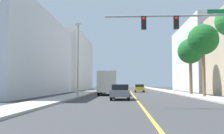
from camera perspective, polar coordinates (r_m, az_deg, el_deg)
The scene contains 14 objects.
ground at distance 46.16m, azimuth 4.22°, elevation -5.58°, with size 192.00×192.00×0.00m, color #38383A.
sidewalk_left at distance 46.57m, azimuth -5.01°, elevation -5.47°, with size 2.60×168.00×0.15m, color #B2ADA3.
sidewalk_right at distance 46.93m, azimuth 13.37°, elevation -5.37°, with size 2.60×168.00×0.15m, color #B2ADA3.
lane_marking_center at distance 46.16m, azimuth 4.22°, elevation -5.58°, with size 0.16×144.00×0.01m, color yellow.
building_left_far at distance 69.26m, azimuth -12.48°, elevation 0.80°, with size 16.53×26.81×13.74m, color silver.
building_right_far at distance 58.47m, azimuth 21.10°, elevation 1.87°, with size 12.29×23.68×13.90m, color silver.
traffic_signal_mast at distance 17.70m, azimuth 19.16°, elevation 6.84°, with size 9.06×0.36×6.32m.
street_lamp at distance 30.95m, azimuth -7.48°, elevation 2.53°, with size 0.56×0.28×8.55m.
palm_mid at distance 30.25m, azimuth 19.40°, elevation 5.61°, with size 3.34×3.34×7.88m.
palm_far at distance 37.13m, azimuth 16.83°, elevation 3.24°, with size 3.43×3.43×7.55m.
car_gray at distance 24.85m, azimuth 1.90°, elevation -5.47°, with size 1.88×4.39×1.45m.
car_white at distance 47.57m, azimuth -1.47°, elevation -4.61°, with size 1.93×4.07×1.52m.
car_yellow at distance 47.75m, azimuth 6.04°, elevation -4.64°, with size 1.80×3.90×1.40m.
delivery_truck at distance 35.45m, azimuth -1.00°, elevation -3.47°, with size 2.66×8.42×3.12m.
Camera 1 is at (-1.13, -4.12, 1.50)m, focal length 41.60 mm.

